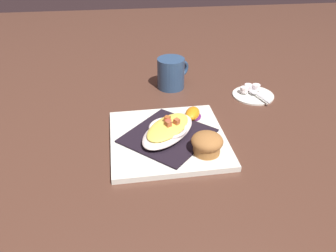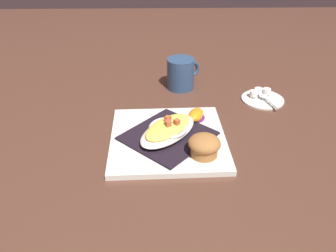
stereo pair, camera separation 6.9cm
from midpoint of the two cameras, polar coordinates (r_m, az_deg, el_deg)
name	(u,v)px [view 1 (the left image)]	position (r m, az deg, el deg)	size (l,w,h in m)	color
ground_plane	(168,141)	(0.84, -2.36, -2.58)	(2.60, 2.60, 0.00)	#523226
square_plate	(168,139)	(0.83, -2.37, -2.20)	(0.27, 0.27, 0.01)	white
folded_napkin	(168,136)	(0.83, -2.38, -1.68)	(0.19, 0.18, 0.00)	black
gratin_dish	(168,129)	(0.82, -2.41, -0.61)	(0.18, 0.19, 0.04)	silver
muffin	(207,143)	(0.76, 3.91, -2.94)	(0.07, 0.07, 0.05)	#A66D36
orange_garnish	(193,114)	(0.89, 1.91, 1.96)	(0.06, 0.07, 0.03)	#5B1F60
coffee_mug	(171,75)	(1.07, -1.30, 8.44)	(0.11, 0.09, 0.09)	navy
creamer_saucer	(253,94)	(1.06, 12.11, 5.08)	(0.12, 0.12, 0.01)	white
spoon	(255,93)	(1.05, 12.39, 5.33)	(0.04, 0.09, 0.01)	silver
creamer_cup_0	(256,87)	(1.08, 12.63, 6.27)	(0.02, 0.02, 0.02)	white
creamer_cup_1	(248,87)	(1.07, 11.36, 6.32)	(0.02, 0.02, 0.02)	white
creamer_cup_2	(244,90)	(1.05, 10.69, 5.90)	(0.02, 0.02, 0.02)	white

